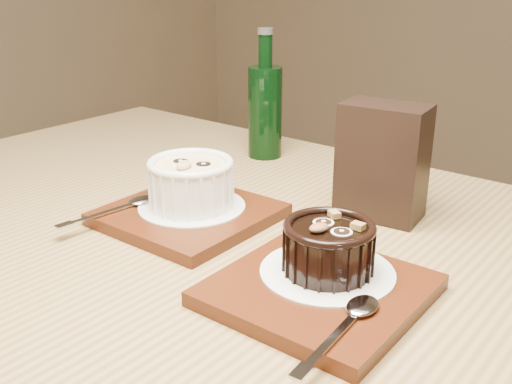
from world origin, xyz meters
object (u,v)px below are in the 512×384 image
at_px(ramekin_white, 191,181).
at_px(green_bottle, 265,108).
at_px(tray_right, 319,290).
at_px(condiment_stand, 382,162).
at_px(table, 228,318).
at_px(ramekin_dark, 329,245).
at_px(tray_left, 189,214).

height_order(ramekin_white, green_bottle, green_bottle).
distance_m(tray_right, condiment_stand, 0.22).
relative_size(condiment_stand, green_bottle, 0.70).
bearing_deg(condiment_stand, table, -119.10).
xyz_separation_m(ramekin_dark, green_bottle, (-0.28, 0.31, 0.03)).
relative_size(tray_right, ramekin_dark, 2.06).
bearing_deg(green_bottle, tray_left, -75.62).
xyz_separation_m(ramekin_dark, condiment_stand, (-0.03, 0.19, 0.03)).
bearing_deg(ramekin_dark, ramekin_white, -172.22).
bearing_deg(green_bottle, ramekin_white, -75.43).
height_order(tray_right, ramekin_dark, ramekin_dark).
bearing_deg(green_bottle, tray_right, -49.61).
bearing_deg(tray_left, ramekin_dark, -11.99).
bearing_deg(ramekin_dark, tray_right, -59.88).
bearing_deg(ramekin_white, tray_left, -95.36).
relative_size(tray_left, condiment_stand, 1.29).
xyz_separation_m(table, condiment_stand, (0.10, 0.18, 0.16)).
distance_m(table, ramekin_dark, 0.19).
height_order(tray_right, condiment_stand, condiment_stand).
relative_size(table, condiment_stand, 8.96).
xyz_separation_m(table, tray_left, (-0.08, 0.03, 0.10)).
bearing_deg(condiment_stand, tray_left, -141.60).
xyz_separation_m(tray_right, green_bottle, (-0.29, 0.34, 0.07)).
relative_size(table, ramekin_white, 12.10).
relative_size(tray_right, condiment_stand, 1.29).
distance_m(ramekin_dark, condiment_stand, 0.19).
bearing_deg(ramekin_white, table, -38.30).
bearing_deg(tray_left, tray_right, -17.42).
bearing_deg(condiment_stand, tray_right, -80.99).
bearing_deg(tray_right, ramekin_dark, 98.68).
height_order(table, ramekin_white, ramekin_white).
bearing_deg(tray_right, tray_left, 162.58).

